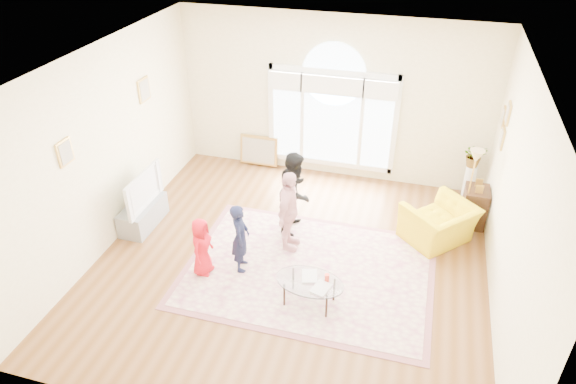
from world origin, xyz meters
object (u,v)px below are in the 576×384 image
(area_rug, at_px, (309,270))
(armchair, at_px, (438,223))
(television, at_px, (139,189))
(tv_console, at_px, (143,215))
(coffee_table, at_px, (310,282))

(area_rug, height_order, armchair, armchair)
(television, bearing_deg, tv_console, 180.00)
(armchair, bearing_deg, tv_console, -36.33)
(area_rug, distance_m, coffee_table, 0.81)
(coffee_table, distance_m, armchair, 2.65)
(television, relative_size, coffee_table, 1.06)
(tv_console, distance_m, coffee_table, 3.44)
(area_rug, bearing_deg, tv_console, 172.14)
(area_rug, bearing_deg, armchair, 35.83)
(tv_console, height_order, television, television)
(tv_console, xyz_separation_m, television, (0.01, -0.00, 0.53))
(television, relative_size, armchair, 1.05)
(coffee_table, xyz_separation_m, armchair, (1.70, 2.04, -0.06))
(tv_console, distance_m, television, 0.53)
(television, distance_m, armchair, 5.04)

